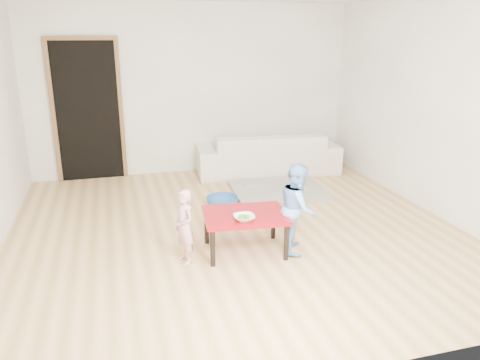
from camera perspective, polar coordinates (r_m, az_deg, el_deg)
name	(u,v)px	position (r m, az deg, el deg)	size (l,w,h in m)	color
floor	(235,229)	(5.41, -0.57, -5.95)	(5.00, 5.00, 0.01)	#AD8C4A
back_wall	(193,90)	(7.45, -5.70, 10.88)	(5.00, 0.02, 2.60)	white
right_wall	(435,107)	(6.16, 22.70, 8.22)	(0.02, 5.00, 2.60)	white
doorway	(88,112)	(7.37, -18.06, 7.87)	(1.02, 0.08, 2.11)	brown
sofa	(267,153)	(7.46, 3.32, 3.33)	(2.22, 0.87, 0.65)	beige
cushion	(243,147)	(7.18, 0.38, 4.08)	(0.42, 0.37, 0.11)	#CF5D17
red_table	(245,233)	(4.80, 0.61, -6.42)	(0.83, 0.62, 0.41)	maroon
bowl	(244,218)	(4.55, 0.51, -4.63)	(0.21, 0.21, 0.05)	white
broccoli	(244,218)	(4.55, 0.51, -4.60)	(0.12, 0.12, 0.06)	#2D5919
child_pink	(184,227)	(4.56, -6.79, -5.68)	(0.27, 0.18, 0.74)	#EA6B88
child_blue	(298,208)	(4.78, 7.05, -3.38)	(0.45, 0.35, 0.92)	#66AFED
basin	(222,202)	(6.06, -2.17, -2.66)	(0.42, 0.42, 0.13)	#285A9A
blanket	(278,191)	(6.60, 4.68, -1.30)	(1.26, 1.05, 0.06)	#A7A393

